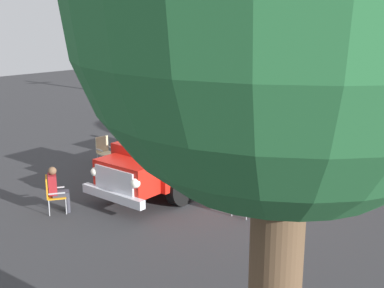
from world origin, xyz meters
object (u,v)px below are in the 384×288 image
at_px(lawn_chair_near_truck, 52,192).
at_px(utility_pole, 282,36).
at_px(oak_tree_left, 288,2).
at_px(lawn_chair_spare, 104,149).
at_px(vintage_fire_truck, 187,147).
at_px(spectator_seated, 57,188).
at_px(lawn_chair_by_car, 247,195).
at_px(spectator_standing, 172,128).
at_px(classic_hot_rod, 271,131).
at_px(traffic_cone, 215,141).
at_px(parked_pickup, 301,106).

bearing_deg(lawn_chair_near_truck, utility_pole, 13.08).
bearing_deg(oak_tree_left, lawn_chair_spare, 64.58).
distance_m(vintage_fire_truck, utility_pole, 11.90).
bearing_deg(spectator_seated, lawn_chair_by_car, -47.96).
bearing_deg(vintage_fire_truck, lawn_chair_by_car, -103.51).
xyz_separation_m(spectator_seated, spectator_standing, (6.24, 2.22, 0.27)).
height_order(classic_hot_rod, oak_tree_left, oak_tree_left).
height_order(spectator_standing, oak_tree_left, oak_tree_left).
bearing_deg(traffic_cone, vintage_fire_truck, -148.72).
bearing_deg(parked_pickup, lawn_chair_spare, 171.50).
bearing_deg(traffic_cone, parked_pickup, -2.89).
height_order(lawn_chair_spare, utility_pole, utility_pole).
xyz_separation_m(vintage_fire_truck, lawn_chair_spare, (-0.72, 3.46, -0.61)).
bearing_deg(traffic_cone, utility_pole, 16.39).
relative_size(lawn_chair_spare, traffic_cone, 1.61).
bearing_deg(spectator_standing, lawn_chair_by_car, -114.98).
height_order(classic_hot_rod, lawn_chair_near_truck, classic_hot_rod).
relative_size(spectator_standing, traffic_cone, 2.64).
distance_m(classic_hot_rod, spectator_standing, 3.88).
relative_size(classic_hot_rod, lawn_chair_near_truck, 4.28).
height_order(classic_hot_rod, spectator_seated, classic_hot_rod).
relative_size(lawn_chair_by_car, oak_tree_left, 0.13).
bearing_deg(lawn_chair_by_car, oak_tree_left, -138.20).
xyz_separation_m(spectator_seated, oak_tree_left, (-1.93, -8.59, 4.75)).
relative_size(vintage_fire_truck, traffic_cone, 9.70).
height_order(lawn_chair_by_car, lawn_chair_spare, same).
relative_size(lawn_chair_near_truck, spectator_standing, 0.61).
height_order(parked_pickup, oak_tree_left, oak_tree_left).
relative_size(vintage_fire_truck, lawn_chair_by_car, 6.04).
height_order(lawn_chair_spare, traffic_cone, lawn_chair_spare).
xyz_separation_m(classic_hot_rod, spectator_seated, (-9.32, 0.12, -0.05)).
xyz_separation_m(lawn_chair_by_car, lawn_chair_spare, (0.01, 6.50, 0.00)).
bearing_deg(traffic_cone, lawn_chair_by_car, -130.01).
bearing_deg(lawn_chair_spare, vintage_fire_truck, -78.24).
bearing_deg(spectator_standing, spectator_seated, -160.38).
distance_m(vintage_fire_truck, spectator_seated, 4.26).
bearing_deg(lawn_chair_spare, lawn_chair_near_truck, -143.46).
bearing_deg(oak_tree_left, parked_pickup, 32.62).
height_order(lawn_chair_near_truck, spectator_standing, spectator_standing).
distance_m(lawn_chair_spare, utility_pole, 11.98).
xyz_separation_m(parked_pickup, lawn_chair_spare, (-9.95, 1.49, -0.40)).
relative_size(lawn_chair_near_truck, oak_tree_left, 0.13).
bearing_deg(spectator_standing, vintage_fire_truck, -124.80).
distance_m(parked_pickup, spectator_seated, 13.44).
xyz_separation_m(spectator_standing, traffic_cone, (1.63, -0.73, -0.66)).
distance_m(lawn_chair_near_truck, oak_tree_left, 10.09).
height_order(classic_hot_rod, traffic_cone, classic_hot_rod).
xyz_separation_m(parked_pickup, oak_tree_left, (-15.32, -9.80, 4.46)).
bearing_deg(utility_pole, oak_tree_left, -144.15).
relative_size(vintage_fire_truck, oak_tree_left, 0.78).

